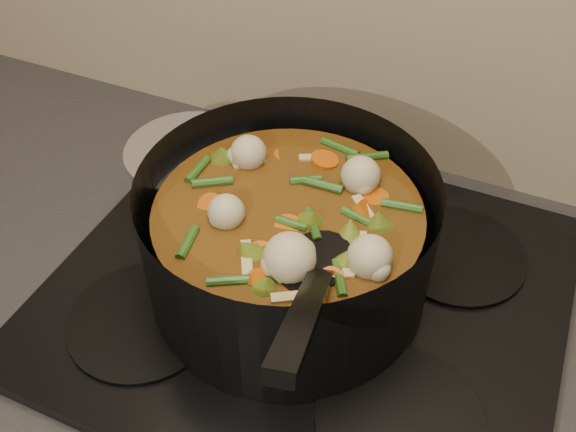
% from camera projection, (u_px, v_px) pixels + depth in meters
% --- Properties ---
extents(stovetop, '(0.62, 0.54, 0.03)m').
position_uv_depth(stovetop, '(307.00, 291.00, 0.82)').
color(stovetop, black).
rests_on(stovetop, counter).
extents(stockpot, '(0.35, 0.45, 0.25)m').
position_uv_depth(stockpot, '(288.00, 241.00, 0.76)').
color(stockpot, black).
rests_on(stockpot, stovetop).
extents(saucepan, '(0.17, 0.17, 0.14)m').
position_uv_depth(saucepan, '(194.00, 182.00, 0.87)').
color(saucepan, silver).
rests_on(saucepan, stovetop).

